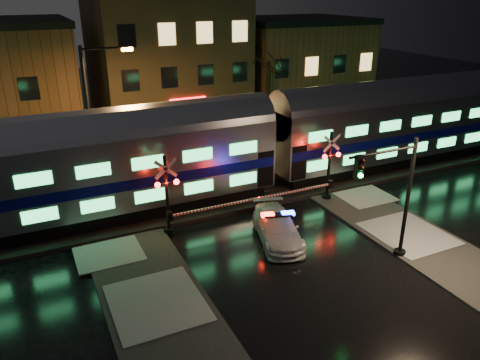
# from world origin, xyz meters

# --- Properties ---
(ground) EXTENTS (120.00, 120.00, 0.00)m
(ground) POSITION_xyz_m (0.00, 0.00, 0.00)
(ground) COLOR black
(ground) RESTS_ON ground
(ballast) EXTENTS (90.00, 4.20, 0.24)m
(ballast) POSITION_xyz_m (0.00, 5.00, 0.12)
(ballast) COLOR black
(ballast) RESTS_ON ground
(sidewalk_left) EXTENTS (4.00, 20.00, 0.12)m
(sidewalk_left) POSITION_xyz_m (-6.50, -6.00, 0.06)
(sidewalk_left) COLOR #2D2D2D
(sidewalk_left) RESTS_ON ground
(sidewalk_right) EXTENTS (4.00, 20.00, 0.12)m
(sidewalk_right) POSITION_xyz_m (6.50, -6.00, 0.06)
(sidewalk_right) COLOR #2D2D2D
(sidewalk_right) RESTS_ON ground
(building_mid) EXTENTS (12.00, 11.00, 11.50)m
(building_mid) POSITION_xyz_m (2.00, 22.50, 5.75)
(building_mid) COLOR brown
(building_mid) RESTS_ON ground
(building_right) EXTENTS (12.00, 10.00, 8.50)m
(building_right) POSITION_xyz_m (15.00, 22.00, 4.25)
(building_right) COLOR brown
(building_right) RESTS_ON ground
(train) EXTENTS (51.00, 3.12, 5.92)m
(train) POSITION_xyz_m (2.90, 5.00, 3.38)
(train) COLOR black
(train) RESTS_ON ballast
(police_car) EXTENTS (3.08, 4.98, 1.50)m
(police_car) POSITION_xyz_m (0.33, -0.52, 0.68)
(police_car) COLOR silver
(police_car) RESTS_ON ground
(crossing_signal_right) EXTENTS (5.87, 0.66, 4.15)m
(crossing_signal_right) POSITION_xyz_m (4.99, 2.31, 1.72)
(crossing_signal_right) COLOR black
(crossing_signal_right) RESTS_ON ground
(crossing_signal_left) EXTENTS (5.94, 0.66, 4.20)m
(crossing_signal_left) POSITION_xyz_m (-3.95, 2.31, 1.74)
(crossing_signal_left) COLOR black
(crossing_signal_left) RESTS_ON ground
(traffic_light) EXTENTS (3.72, 0.68, 5.75)m
(traffic_light) POSITION_xyz_m (3.85, -4.30, 3.06)
(traffic_light) COLOR black
(traffic_light) RESTS_ON ground
(streetlight) EXTENTS (2.92, 0.31, 8.73)m
(streetlight) POSITION_xyz_m (-6.39, 9.00, 5.03)
(streetlight) COLOR black
(streetlight) RESTS_ON ground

